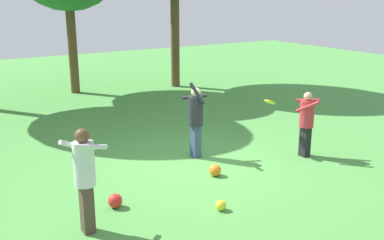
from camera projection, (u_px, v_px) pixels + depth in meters
name	position (u px, v px, depth m)	size (l,w,h in m)	color
ground_plane	(197.00, 164.00, 10.52)	(40.00, 40.00, 0.00)	#4C9342
person_thrower	(196.00, 116.00, 10.70)	(0.64, 0.63, 1.87)	#38476B
person_catcher	(307.00, 119.00, 10.78)	(0.72, 0.72, 1.58)	black
person_bystander	(85.00, 172.00, 7.27)	(0.71, 0.62, 1.79)	#4C382D
frisbee	(270.00, 102.00, 10.88)	(0.33, 0.34, 0.15)	yellow
ball_orange	(215.00, 170.00, 9.81)	(0.26, 0.26, 0.26)	orange
ball_yellow	(221.00, 205.00, 8.27)	(0.20, 0.20, 0.20)	yellow
ball_red	(115.00, 201.00, 8.37)	(0.27, 0.27, 0.27)	red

